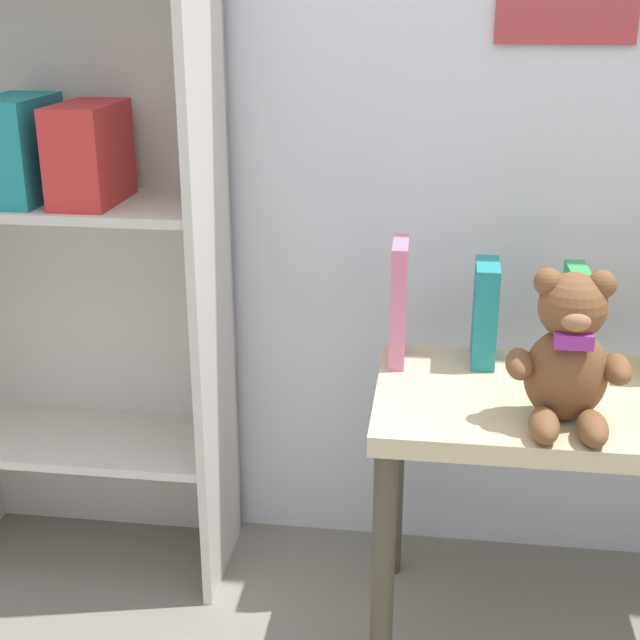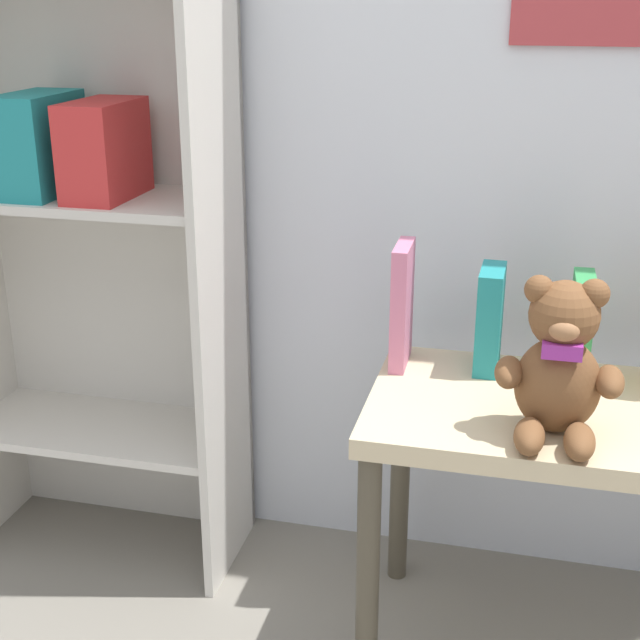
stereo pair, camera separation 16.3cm
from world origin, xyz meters
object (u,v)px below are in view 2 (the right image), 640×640
object	(u,v)px
bookshelf_side	(85,152)
book_standing_teal	(490,319)
display_table	(572,447)
book_standing_pink	(402,305)
teddy_bear	(560,365)
book_standing_green	(580,327)

from	to	relation	value
bookshelf_side	book_standing_teal	bearing A→B (deg)	-3.47
display_table	book_standing_pink	xyz separation A→B (m)	(-0.32, 0.12, 0.19)
display_table	teddy_bear	world-z (taller)	teddy_bear
display_table	book_standing_teal	world-z (taller)	book_standing_teal
bookshelf_side	display_table	world-z (taller)	bookshelf_side
teddy_bear	book_standing_green	xyz separation A→B (m)	(0.04, 0.24, -0.02)
bookshelf_side	display_table	distance (m)	1.09
book_standing_pink	book_standing_green	distance (m)	0.32
book_standing_pink	teddy_bear	bearing A→B (deg)	-39.61
book_standing_teal	book_standing_green	size ratio (longest dim) A/B	1.00
bookshelf_side	display_table	bearing A→B (deg)	-10.75
display_table	teddy_bear	size ratio (longest dim) A/B	2.73
display_table	book_standing_teal	size ratio (longest dim) A/B	3.64
display_table	book_standing_green	world-z (taller)	book_standing_green
bookshelf_side	teddy_bear	bearing A→B (deg)	-17.24
book_standing_teal	book_standing_green	world-z (taller)	same
book_standing_pink	book_standing_green	bearing A→B (deg)	0.81
display_table	bookshelf_side	bearing A→B (deg)	169.25
teddy_bear	book_standing_green	world-z (taller)	teddy_bear
teddy_bear	bookshelf_side	bearing A→B (deg)	162.76
display_table	book_standing_teal	distance (m)	0.27
teddy_bear	book_standing_green	size ratio (longest dim) A/B	1.33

